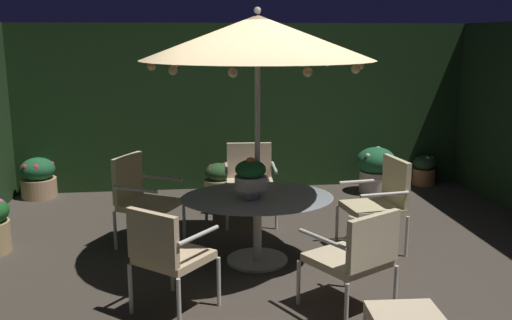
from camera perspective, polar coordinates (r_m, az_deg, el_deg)
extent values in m
cube|color=#413930|center=(5.97, 2.05, -10.89)|extent=(7.51, 7.05, 0.02)
cube|color=#1B3416|center=(8.90, -1.24, 5.39)|extent=(7.51, 0.30, 2.53)
cylinder|color=silver|center=(6.14, 0.14, -9.95)|extent=(0.65, 0.65, 0.03)
cylinder|color=silver|center=(6.03, 0.14, -7.05)|extent=(0.09, 0.09, 0.69)
ellipsoid|color=gray|center=(5.92, 0.14, -3.75)|extent=(1.59, 1.27, 0.03)
cylinder|color=silver|center=(5.81, 0.14, 0.28)|extent=(0.06, 0.06, 2.26)
cone|color=#D2B580|center=(5.68, 0.15, 12.17)|extent=(2.32, 2.32, 0.43)
sphere|color=silver|center=(5.69, 0.15, 14.75)|extent=(0.07, 0.07, 0.07)
sphere|color=#F9DB8C|center=(5.87, 10.39, 9.30)|extent=(0.08, 0.08, 0.08)
sphere|color=#F9DB8C|center=(6.42, 7.17, 9.66)|extent=(0.08, 0.08, 0.08)
sphere|color=#F9DB8C|center=(6.70, 2.08, 9.85)|extent=(0.08, 0.08, 0.08)
sphere|color=#F9DB8C|center=(6.65, -3.54, 9.82)|extent=(0.08, 0.08, 0.08)
sphere|color=#F9DB8C|center=(6.29, -8.01, 9.58)|extent=(0.08, 0.08, 0.08)
sphere|color=#F9DB8C|center=(5.67, -10.44, 9.20)|extent=(0.08, 0.08, 0.08)
sphere|color=#F9DB8C|center=(5.01, -8.30, 8.87)|extent=(0.08, 0.08, 0.08)
sphere|color=#F9DB8C|center=(4.68, -2.34, 8.75)|extent=(0.08, 0.08, 0.08)
sphere|color=#F9DB8C|center=(4.76, 5.21, 8.77)|extent=(0.08, 0.08, 0.08)
sphere|color=#F9DB8C|center=(5.22, 9.97, 8.95)|extent=(0.08, 0.08, 0.08)
cylinder|color=beige|center=(5.82, -0.54, -3.37)|extent=(0.15, 0.15, 0.10)
cylinder|color=beige|center=(5.79, -0.54, -2.28)|extent=(0.33, 0.33, 0.13)
ellipsoid|color=#1B5C2E|center=(5.76, -0.54, -0.95)|extent=(0.32, 0.32, 0.19)
sphere|color=#F17542|center=(5.74, -0.54, -0.26)|extent=(0.11, 0.11, 0.11)
cylinder|color=beige|center=(5.45, -8.41, -10.67)|extent=(0.04, 0.04, 0.45)
cylinder|color=beige|center=(5.13, -3.75, -12.07)|extent=(0.04, 0.04, 0.45)
cylinder|color=beige|center=(5.10, -12.46, -12.50)|extent=(0.04, 0.04, 0.45)
cylinder|color=beige|center=(4.76, -7.72, -14.21)|extent=(0.04, 0.04, 0.45)
cube|color=#D7BA8D|center=(5.00, -8.18, -9.59)|extent=(0.74, 0.74, 0.07)
cube|color=#D7BA8D|center=(4.74, -10.32, -7.67)|extent=(0.44, 0.38, 0.43)
cylinder|color=beige|center=(5.09, -10.59, -6.29)|extent=(0.36, 0.41, 0.04)
cylinder|color=beige|center=(4.75, -5.79, -7.52)|extent=(0.36, 0.41, 0.04)
cylinder|color=beige|center=(5.17, 4.27, -12.14)|extent=(0.04, 0.04, 0.41)
cylinder|color=beige|center=(5.55, 9.04, -10.49)|extent=(0.04, 0.04, 0.41)
cylinder|color=beige|center=(4.79, 9.04, -14.39)|extent=(0.04, 0.04, 0.41)
cylinder|color=beige|center=(5.19, 13.79, -12.37)|extent=(0.04, 0.04, 0.41)
cube|color=beige|center=(5.07, 9.13, -9.81)|extent=(0.79, 0.79, 0.07)
cube|color=beige|center=(4.80, 11.67, -7.93)|extent=(0.53, 0.34, 0.44)
cylinder|color=beige|center=(4.78, 6.70, -7.88)|extent=(0.31, 0.51, 0.04)
cylinder|color=beige|center=(5.19, 11.56, -6.41)|extent=(0.31, 0.51, 0.04)
cylinder|color=beige|center=(6.15, 10.12, -8.02)|extent=(0.04, 0.04, 0.45)
cylinder|color=beige|center=(6.63, 8.11, -6.43)|extent=(0.04, 0.04, 0.45)
cylinder|color=beige|center=(6.40, 14.86, -7.42)|extent=(0.04, 0.04, 0.45)
cylinder|color=beige|center=(6.86, 12.59, -5.95)|extent=(0.04, 0.04, 0.45)
cube|color=#CDBE8C|center=(6.42, 11.52, -4.73)|extent=(0.63, 0.62, 0.07)
cube|color=#CDBE8C|center=(6.47, 13.84, -2.05)|extent=(0.13, 0.54, 0.51)
cylinder|color=beige|center=(6.12, 12.76, -3.37)|extent=(0.55, 0.11, 0.04)
cylinder|color=beige|center=(6.60, 10.56, -2.12)|extent=(0.55, 0.11, 0.04)
cylinder|color=silver|center=(7.04, 2.06, -5.19)|extent=(0.04, 0.04, 0.45)
cylinder|color=silver|center=(7.01, -2.92, -5.29)|extent=(0.04, 0.04, 0.45)
cylinder|color=silver|center=(7.61, 1.60, -3.83)|extent=(0.04, 0.04, 0.45)
cylinder|color=silver|center=(7.58, -2.99, -3.91)|extent=(0.04, 0.04, 0.45)
cube|color=beige|center=(7.23, -0.57, -2.56)|extent=(0.62, 0.62, 0.07)
cube|color=beige|center=(7.45, -0.70, -0.01)|extent=(0.58, 0.09, 0.46)
cylinder|color=silver|center=(7.20, 1.85, -0.75)|extent=(0.07, 0.57, 0.04)
cylinder|color=silver|center=(7.17, -3.00, -0.82)|extent=(0.07, 0.57, 0.04)
cylinder|color=silver|center=(6.71, -7.21, -6.20)|extent=(0.04, 0.04, 0.44)
cylinder|color=silver|center=(6.26, -9.63, -7.66)|extent=(0.04, 0.04, 0.44)
cylinder|color=silver|center=(6.99, -11.33, -5.58)|extent=(0.04, 0.04, 0.44)
cylinder|color=silver|center=(6.56, -13.92, -6.92)|extent=(0.04, 0.04, 0.44)
cube|color=beige|center=(6.55, -10.62, -4.43)|extent=(0.74, 0.74, 0.07)
cube|color=beige|center=(6.61, -12.72, -1.72)|extent=(0.30, 0.49, 0.52)
cylinder|color=silver|center=(6.71, -9.47, -1.77)|extent=(0.50, 0.29, 0.04)
cylinder|color=silver|center=(6.26, -12.03, -2.91)|extent=(0.50, 0.29, 0.04)
cube|color=beige|center=(4.44, 14.75, -15.02)|extent=(0.54, 0.45, 0.08)
cylinder|color=tan|center=(8.47, -3.76, -2.81)|extent=(0.43, 0.43, 0.26)
ellipsoid|color=#254421|center=(8.41, -3.78, -1.24)|extent=(0.39, 0.39, 0.27)
sphere|color=red|center=(8.42, -3.17, -0.62)|extent=(0.11, 0.11, 0.11)
sphere|color=#D22541|center=(8.54, -3.51, -0.62)|extent=(0.08, 0.08, 0.08)
sphere|color=red|center=(8.49, -4.55, -0.66)|extent=(0.06, 0.06, 0.06)
sphere|color=red|center=(8.32, -4.53, -1.03)|extent=(0.08, 0.08, 0.08)
sphere|color=#C22A3B|center=(8.31, -3.28, -1.11)|extent=(0.09, 0.09, 0.09)
sphere|color=#B54279|center=(6.82, -24.25, -3.90)|extent=(0.08, 0.08, 0.08)
cylinder|color=#AD6E42|center=(9.53, 16.44, -1.59)|extent=(0.36, 0.36, 0.26)
ellipsoid|color=#284726|center=(9.48, 16.52, -0.26)|extent=(0.35, 0.35, 0.24)
sphere|color=#E3BE4B|center=(9.53, 17.15, 0.12)|extent=(0.09, 0.09, 0.09)
sphere|color=#F0D050|center=(9.56, 16.38, 0.08)|extent=(0.10, 0.10, 0.10)
sphere|color=yellow|center=(9.44, 15.86, -0.19)|extent=(0.09, 0.09, 0.09)
sphere|color=yellow|center=(9.39, 16.80, 0.11)|extent=(0.08, 0.08, 0.08)
cylinder|color=tan|center=(9.01, -20.90, -2.62)|extent=(0.51, 0.51, 0.28)
ellipsoid|color=#1F5A34|center=(8.95, -21.03, -0.89)|extent=(0.50, 0.50, 0.35)
sphere|color=red|center=(8.93, -19.77, -0.35)|extent=(0.07, 0.07, 0.07)
sphere|color=#C83138|center=(9.08, -20.78, -0.65)|extent=(0.10, 0.10, 0.10)
sphere|color=red|center=(9.04, -21.47, -0.34)|extent=(0.07, 0.07, 0.07)
sphere|color=red|center=(8.82, -22.12, -0.68)|extent=(0.09, 0.09, 0.09)
sphere|color=red|center=(8.76, -21.15, -0.74)|extent=(0.10, 0.10, 0.10)
cylinder|color=beige|center=(8.88, 11.84, -2.13)|extent=(0.48, 0.48, 0.33)
ellipsoid|color=#1F5E34|center=(8.81, 11.94, -0.08)|extent=(0.59, 0.59, 0.41)
sphere|color=silver|center=(8.85, 13.32, 0.44)|extent=(0.08, 0.08, 0.08)
sphere|color=silver|center=(8.94, 12.13, 1.03)|extent=(0.10, 0.10, 0.10)
sphere|color=beige|center=(8.86, 11.21, 0.61)|extent=(0.08, 0.08, 0.08)
sphere|color=beige|center=(8.58, 11.12, 0.44)|extent=(0.07, 0.07, 0.07)
sphere|color=silver|center=(8.64, 12.87, -0.22)|extent=(0.09, 0.09, 0.09)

